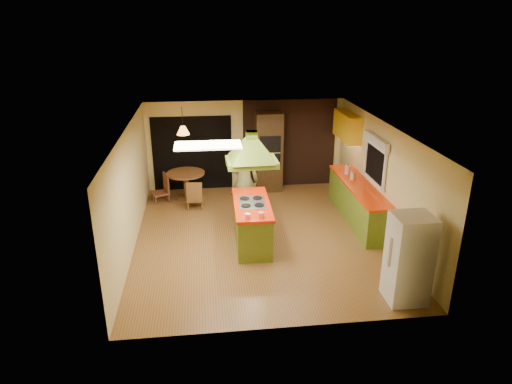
{
  "coord_description": "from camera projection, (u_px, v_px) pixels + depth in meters",
  "views": [
    {
      "loc": [
        -1.17,
        -9.16,
        4.67
      ],
      "look_at": [
        -0.11,
        -0.19,
        1.15
      ],
      "focal_mm": 32.0,
      "sensor_mm": 36.0,
      "label": 1
    }
  ],
  "objects": [
    {
      "name": "wall_oven",
      "position": [
        269.0,
        152.0,
        12.7
      ],
      "size": [
        0.73,
        0.6,
        2.21
      ],
      "rotation": [
        0.0,
        0.0,
        -0.0
      ],
      "color": "#422D15",
      "rests_on": "ground"
    },
    {
      "name": "pendant_lamp",
      "position": [
        183.0,
        130.0,
        11.71
      ],
      "size": [
        0.41,
        0.41,
        0.22
      ],
      "primitive_type": "cone",
      "rotation": [
        0.0,
        0.0,
        -0.27
      ],
      "color": "#FF9E3F",
      "rests_on": "ceiling_plane"
    },
    {
      "name": "nook_opening",
      "position": [
        192.0,
        153.0,
        12.75
      ],
      "size": [
        2.2,
        0.03,
        2.1
      ],
      "primitive_type": "cube",
      "color": "black",
      "rests_on": "ground"
    },
    {
      "name": "ground",
      "position": [
        260.0,
        236.0,
        10.3
      ],
      "size": [
        6.5,
        6.5,
        0.0
      ],
      "primitive_type": "plane",
      "color": "brown",
      "rests_on": "ground"
    },
    {
      "name": "ceiling_plane",
      "position": [
        260.0,
        128.0,
        9.4
      ],
      "size": [
        6.5,
        6.5,
        0.0
      ],
      "primitive_type": "plane",
      "rotation": [
        3.14,
        0.0,
        0.0
      ],
      "color": "silver",
      "rests_on": "room_walls"
    },
    {
      "name": "dining_table",
      "position": [
        186.0,
        180.0,
        12.2
      ],
      "size": [
        1.01,
        1.01,
        0.76
      ],
      "rotation": [
        0.0,
        0.0,
        -0.06
      ],
      "color": "brown",
      "rests_on": "ground"
    },
    {
      "name": "canister_large",
      "position": [
        348.0,
        170.0,
        11.47
      ],
      "size": [
        0.17,
        0.17,
        0.22
      ],
      "primitive_type": "cylinder",
      "rotation": [
        0.0,
        0.0,
        -0.17
      ],
      "color": "beige",
      "rests_on": "right_counter"
    },
    {
      "name": "fluor_panel",
      "position": [
        208.0,
        145.0,
        8.17
      ],
      "size": [
        1.2,
        0.6,
        0.03
      ],
      "primitive_type": "cube",
      "color": "white",
      "rests_on": "ceiling_plane"
    },
    {
      "name": "refrigerator",
      "position": [
        409.0,
        259.0,
        7.75
      ],
      "size": [
        0.66,
        0.62,
        1.6
      ],
      "primitive_type": "cube",
      "rotation": [
        0.0,
        0.0,
        -0.0
      ],
      "color": "silver",
      "rests_on": "ground"
    },
    {
      "name": "range_hood",
      "position": [
        252.0,
        143.0,
        9.2
      ],
      "size": [
        1.05,
        0.77,
        0.79
      ],
      "rotation": [
        0.0,
        0.0,
        0.03
      ],
      "color": "#5C761D",
      "rests_on": "ceiling_plane"
    },
    {
      "name": "upper_cabinets",
      "position": [
        347.0,
        126.0,
        11.91
      ],
      "size": [
        0.34,
        1.4,
        0.7
      ],
      "primitive_type": "cube",
      "color": "yellow",
      "rests_on": "room_walls"
    },
    {
      "name": "room_walls",
      "position": [
        260.0,
        184.0,
        9.85
      ],
      "size": [
        5.5,
        6.5,
        6.5
      ],
      "color": "beige",
      "rests_on": "ground"
    },
    {
      "name": "canister_medium",
      "position": [
        353.0,
        176.0,
        11.09
      ],
      "size": [
        0.15,
        0.15,
        0.19
      ],
      "primitive_type": "cylinder",
      "rotation": [
        0.0,
        0.0,
        -0.15
      ],
      "color": "beige",
      "rests_on": "right_counter"
    },
    {
      "name": "chair_left",
      "position": [
        160.0,
        188.0,
        12.09
      ],
      "size": [
        0.54,
        0.54,
        0.76
      ],
      "primitive_type": null,
      "rotation": [
        0.0,
        0.0,
        -1.19
      ],
      "color": "brown",
      "rests_on": "ground"
    },
    {
      "name": "right_counter",
      "position": [
        358.0,
        202.0,
        10.96
      ],
      "size": [
        0.62,
        3.05,
        0.92
      ],
      "color": "olive",
      "rests_on": "ground"
    },
    {
      "name": "man",
      "position": [
        244.0,
        181.0,
        10.86
      ],
      "size": [
        0.76,
        0.54,
        1.95
      ],
      "primitive_type": "imported",
      "rotation": [
        0.0,
        0.0,
        3.04
      ],
      "color": "brown",
      "rests_on": "ground"
    },
    {
      "name": "brick_panel",
      "position": [
        289.0,
        144.0,
        12.98
      ],
      "size": [
        2.64,
        0.03,
        2.5
      ],
      "primitive_type": "cube",
      "color": "#381E14",
      "rests_on": "ground"
    },
    {
      "name": "chair_near",
      "position": [
        196.0,
        194.0,
        11.68
      ],
      "size": [
        0.47,
        0.47,
        0.76
      ],
      "primitive_type": null,
      "rotation": [
        0.0,
        0.0,
        3.02
      ],
      "color": "brown",
      "rests_on": "ground"
    },
    {
      "name": "kitchen_island",
      "position": [
        252.0,
        223.0,
        9.84
      ],
      "size": [
        0.81,
        1.91,
        0.96
      ],
      "rotation": [
        0.0,
        0.0,
        -0.02
      ],
      "color": "olive",
      "rests_on": "ground"
    },
    {
      "name": "canister_small",
      "position": [
        347.0,
        171.0,
        11.52
      ],
      "size": [
        0.12,
        0.12,
        0.14
      ],
      "primitive_type": "cylinder",
      "rotation": [
        0.0,
        0.0,
        0.17
      ],
      "color": "beige",
      "rests_on": "right_counter"
    },
    {
      "name": "window_right",
      "position": [
        376.0,
        152.0,
        10.33
      ],
      "size": [
        0.12,
        1.35,
        1.06
      ],
      "color": "black",
      "rests_on": "room_walls"
    }
  ]
}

